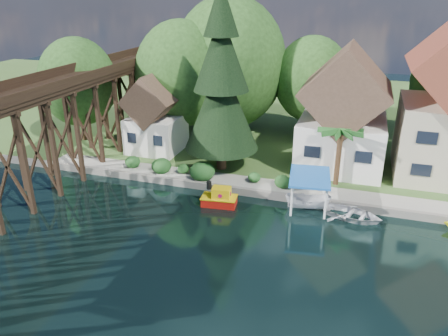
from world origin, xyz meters
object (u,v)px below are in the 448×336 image
(tugboat, at_px, (220,198))
(boat_canopy, at_px, (308,195))
(trestle_bridge, at_px, (50,125))
(boat_white_a, at_px, (353,213))
(conifer, at_px, (221,84))
(palm_tree, at_px, (341,133))
(house_left, at_px, (343,117))
(shed, at_px, (156,118))

(tugboat, relative_size, boat_canopy, 0.63)
(trestle_bridge, height_order, boat_white_a, trestle_bridge)
(conifer, relative_size, palm_tree, 3.13)
(boat_canopy, bearing_deg, house_left, 79.62)
(house_left, bearing_deg, conifer, -157.68)
(house_left, distance_m, palm_tree, 4.53)
(shed, bearing_deg, tugboat, -42.34)
(boat_white_a, xyz_separation_m, boat_canopy, (-3.41, 0.52, 0.75))
(shed, relative_size, conifer, 0.48)
(palm_tree, distance_m, tugboat, 11.14)
(trestle_bridge, xyz_separation_m, palm_tree, (23.12, 6.30, -0.33))
(trestle_bridge, relative_size, palm_tree, 8.54)
(boat_white_a, bearing_deg, house_left, 25.08)
(trestle_bridge, relative_size, boat_canopy, 9.46)
(shed, relative_size, palm_tree, 1.52)
(tugboat, bearing_deg, palm_tree, 34.63)
(trestle_bridge, height_order, shed, trestle_bridge)
(house_left, xyz_separation_m, shed, (-18.00, -1.50, -1.31))
(conifer, relative_size, boat_canopy, 3.46)
(conifer, xyz_separation_m, boat_white_a, (11.98, -5.14, -7.85))
(trestle_bridge, bearing_deg, palm_tree, 15.24)
(conifer, bearing_deg, trestle_bridge, -152.58)
(shed, bearing_deg, boat_white_a, -21.55)
(palm_tree, height_order, tugboat, palm_tree)
(boat_white_a, height_order, boat_canopy, boat_canopy)
(shed, distance_m, boat_canopy, 18.13)
(shed, distance_m, tugboat, 13.52)
(trestle_bridge, bearing_deg, shed, 61.81)
(boat_white_a, bearing_deg, tugboat, 109.94)
(trestle_bridge, distance_m, tugboat, 15.46)
(trestle_bridge, relative_size, house_left, 4.01)
(shed, bearing_deg, house_left, 4.77)
(boat_canopy, bearing_deg, tugboat, -167.05)
(house_left, relative_size, shed, 1.40)
(palm_tree, relative_size, boat_white_a, 1.21)
(shed, xyz_separation_m, conifer, (7.82, -2.68, 4.46))
(shed, bearing_deg, trestle_bridge, -118.19)
(house_left, xyz_separation_m, palm_tree, (0.12, -4.53, -0.12))
(trestle_bridge, bearing_deg, tugboat, 1.90)
(house_left, bearing_deg, palm_tree, -88.48)
(conifer, distance_m, palm_tree, 10.82)
(conifer, bearing_deg, shed, 161.07)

